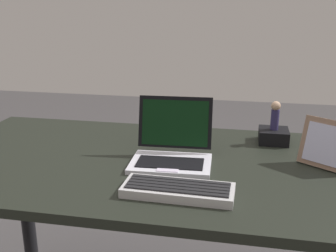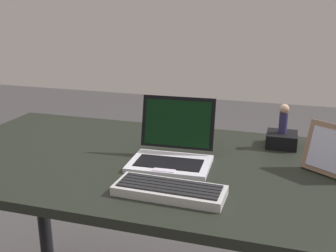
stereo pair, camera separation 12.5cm
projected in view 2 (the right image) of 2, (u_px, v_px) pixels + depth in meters
desk at (170, 190)px, 1.33m from camera, size 1.62×0.78×0.74m
laptop_front at (172, 150)px, 1.28m from camera, size 0.26×0.23×0.20m
external_keyboard at (170, 190)px, 1.07m from camera, size 0.30×0.12×0.03m
photo_frame at (330, 150)px, 1.19m from camera, size 0.16×0.13×0.15m
figurine_stand at (282, 140)px, 1.43m from camera, size 0.11×0.11×0.05m
figurine at (284, 118)px, 1.41m from camera, size 0.03×0.03×0.11m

